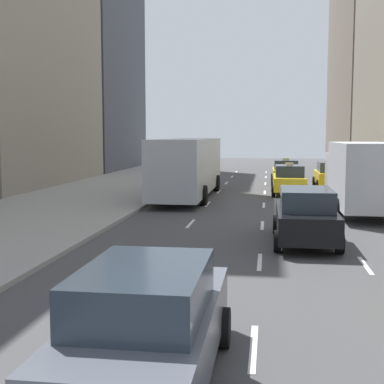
% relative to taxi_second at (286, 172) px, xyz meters
% --- Properties ---
extents(sidewalk_left, '(8.00, 66.00, 0.15)m').
position_rel_taxi_second_xyz_m(sidewalk_left, '(-11.00, -10.55, -0.81)').
color(sidewalk_left, '#9E9E99').
rests_on(sidewalk_left, ground).
extents(lane_markings, '(5.72, 56.00, 0.01)m').
position_rel_taxi_second_xyz_m(lane_markings, '(-1.40, -14.55, -0.87)').
color(lane_markings, white).
rests_on(lane_markings, ground).
extents(taxi_second, '(2.02, 4.40, 1.87)m').
position_rel_taxi_second_xyz_m(taxi_second, '(0.00, 0.00, 0.00)').
color(taxi_second, yellow).
rests_on(taxi_second, ground).
extents(taxi_third, '(2.02, 4.40, 1.87)m').
position_rel_taxi_second_xyz_m(taxi_third, '(2.80, -2.48, 0.00)').
color(taxi_third, yellow).
rests_on(taxi_third, ground).
extents(taxi_fourth, '(2.02, 4.40, 1.87)m').
position_rel_taxi_second_xyz_m(taxi_fourth, '(0.00, -6.54, 0.00)').
color(taxi_fourth, yellow).
rests_on(taxi_fourth, ground).
extents(sedan_black_near, '(2.02, 4.84, 1.79)m').
position_rel_taxi_second_xyz_m(sedan_black_near, '(0.00, -20.78, 0.03)').
color(sedan_black_near, black).
rests_on(sedan_black_near, ground).
extents(sedan_silver_behind, '(2.02, 4.71, 1.75)m').
position_rel_taxi_second_xyz_m(sedan_silver_behind, '(-2.80, -31.11, 0.01)').
color(sedan_silver_behind, '#565B66').
rests_on(sedan_silver_behind, ground).
extents(city_bus, '(2.80, 11.61, 3.25)m').
position_rel_taxi_second_xyz_m(city_bus, '(-5.61, -8.76, 0.91)').
color(city_bus, '#B7BCC1').
rests_on(city_bus, ground).
extents(box_truck, '(2.58, 8.40, 3.15)m').
position_rel_taxi_second_xyz_m(box_truck, '(2.80, -13.63, 0.83)').
color(box_truck, silver).
rests_on(box_truck, ground).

